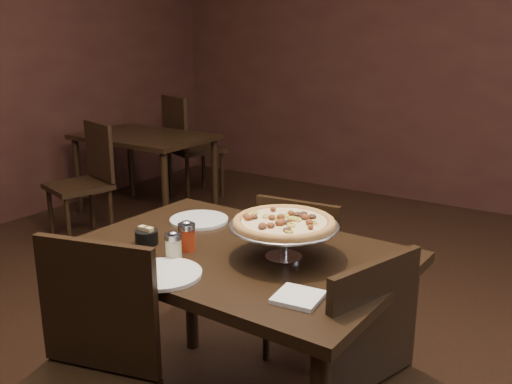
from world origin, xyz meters
The scene contains 15 objects.
room centered at (0.06, 0.03, 1.40)m, with size 6.04×7.04×2.84m.
dining_table centered at (0.00, 0.05, 0.64)m, with size 1.21×0.83×0.74m.
background_table centered at (-2.20, 1.86, 0.59)m, with size 1.09×0.73×0.68m.
pizza_stand centered at (0.18, 0.08, 0.87)m, with size 0.38×0.38×0.16m.
parmesan_shaker centered at (-0.13, -0.13, 0.79)m, with size 0.06×0.06×0.10m.
pepper_flake_shaker centered at (-0.15, -0.04, 0.80)m, with size 0.06×0.06×0.11m.
packet_caddy centered at (-0.32, -0.08, 0.77)m, with size 0.09×0.09×0.07m.
napkin_stack centered at (0.38, -0.17, 0.75)m, with size 0.13×0.13×0.01m, color white.
plate_left centered at (-0.32, 0.23, 0.75)m, with size 0.24×0.24×0.01m, color silver.
plate_near centered at (-0.07, -0.26, 0.75)m, with size 0.26×0.26×0.01m, color silver.
serving_spatula centered at (0.19, 0.07, 0.87)m, with size 0.15×0.15×0.02m.
chair_far centered at (-0.01, 0.61, 0.45)m, with size 0.42×0.42×0.82m.
chair_near centered at (-0.16, -0.55, 0.49)m, with size 0.51×0.51×0.89m.
bg_chair_far centered at (-2.22, 2.42, 0.52)m, with size 0.58×0.58×0.95m.
bg_chair_near centered at (-2.14, 1.18, 0.47)m, with size 0.50×0.50×0.86m.
Camera 1 is at (1.12, -1.52, 1.51)m, focal length 40.00 mm.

